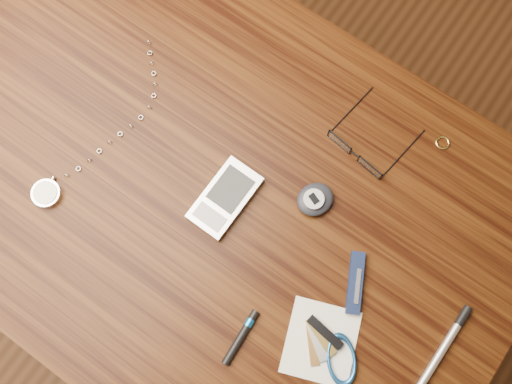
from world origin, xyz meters
TOP-DOWN VIEW (x-y plane):
  - ground at (0.00, 0.00)m, footprint 3.80×3.80m
  - desk at (0.00, 0.00)m, footprint 1.00×0.70m
  - eyeglasses at (0.16, 0.18)m, footprint 0.12×0.13m
  - gold_ring at (0.26, 0.27)m, footprint 0.03×0.03m
  - pocket_watch at (-0.20, -0.14)m, footprint 0.08×0.32m
  - pda_phone at (0.03, -0.00)m, footprint 0.06×0.12m
  - pedometer at (0.15, 0.08)m, footprint 0.07×0.07m
  - notepad_keys at (0.29, -0.09)m, footprint 0.15×0.14m
  - pocket_knife at (0.27, 0.01)m, footprint 0.06×0.09m
  - silver_pen at (0.42, 0.01)m, footprint 0.01×0.15m
  - black_blue_pen at (0.17, -0.15)m, footprint 0.02×0.09m

SIDE VIEW (x-z plane):
  - ground at x=0.00m, z-range 0.00..0.00m
  - desk at x=0.00m, z-range 0.27..1.02m
  - gold_ring at x=0.26m, z-range 0.75..0.75m
  - notepad_keys at x=0.29m, z-range 0.75..0.76m
  - silver_pen at x=0.42m, z-range 0.75..0.76m
  - pocket_knife at x=0.27m, z-range 0.75..0.76m
  - black_blue_pen at x=0.17m, z-range 0.75..0.76m
  - pocket_watch at x=-0.20m, z-range 0.75..0.76m
  - pda_phone at x=0.03m, z-range 0.75..0.77m
  - pedometer at x=0.15m, z-range 0.75..0.77m
  - eyeglasses at x=0.16m, z-range 0.75..0.77m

